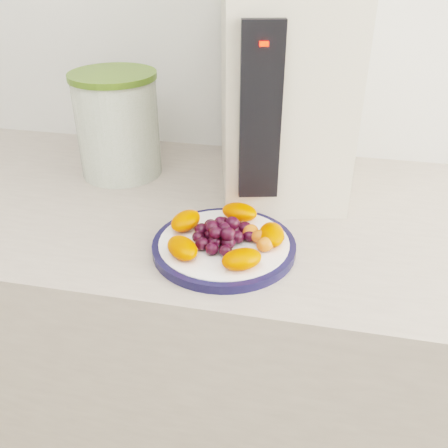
# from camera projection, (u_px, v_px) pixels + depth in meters

# --- Properties ---
(counter) EXTENTS (3.50, 0.60, 0.90)m
(counter) POSITION_uv_depth(u_px,v_px,m) (213.00, 372.00, 1.18)
(counter) COLOR #AE9F91
(counter) RESTS_ON floor
(cabinet_face) EXTENTS (3.48, 0.58, 0.84)m
(cabinet_face) POSITION_uv_depth(u_px,v_px,m) (213.00, 380.00, 1.20)
(cabinet_face) COLOR olive
(cabinet_face) RESTS_ON floor
(plate_rim) EXTENTS (0.23, 0.23, 0.01)m
(plate_rim) POSITION_uv_depth(u_px,v_px,m) (224.00, 246.00, 0.82)
(plate_rim) COLOR #131337
(plate_rim) RESTS_ON counter
(plate_face) EXTENTS (0.21, 0.21, 0.02)m
(plate_face) POSITION_uv_depth(u_px,v_px,m) (224.00, 246.00, 0.81)
(plate_face) COLOR white
(plate_face) RESTS_ON counter
(canister) EXTENTS (0.22, 0.22, 0.20)m
(canister) POSITION_uv_depth(u_px,v_px,m) (118.00, 128.00, 1.03)
(canister) COLOR #39581B
(canister) RESTS_ON counter
(canister_lid) EXTENTS (0.23, 0.23, 0.01)m
(canister_lid) POSITION_uv_depth(u_px,v_px,m) (112.00, 75.00, 0.98)
(canister_lid) COLOR #4A6720
(canister_lid) RESTS_ON canister
(appliance_body) EXTENTS (0.29, 0.35, 0.39)m
(appliance_body) POSITION_uv_depth(u_px,v_px,m) (282.00, 90.00, 0.94)
(appliance_body) COLOR beige
(appliance_body) RESTS_ON counter
(appliance_panel) EXTENTS (0.07, 0.04, 0.29)m
(appliance_panel) POSITION_uv_depth(u_px,v_px,m) (260.00, 114.00, 0.80)
(appliance_panel) COLOR black
(appliance_panel) RESTS_ON appliance_body
(appliance_led) EXTENTS (0.01, 0.01, 0.01)m
(appliance_led) POSITION_uv_depth(u_px,v_px,m) (264.00, 44.00, 0.73)
(appliance_led) COLOR #FF0C05
(appliance_led) RESTS_ON appliance_panel
(fruit_plate) EXTENTS (0.20, 0.20, 0.04)m
(fruit_plate) POSITION_uv_depth(u_px,v_px,m) (227.00, 234.00, 0.80)
(fruit_plate) COLOR #FF3E00
(fruit_plate) RESTS_ON plate_face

